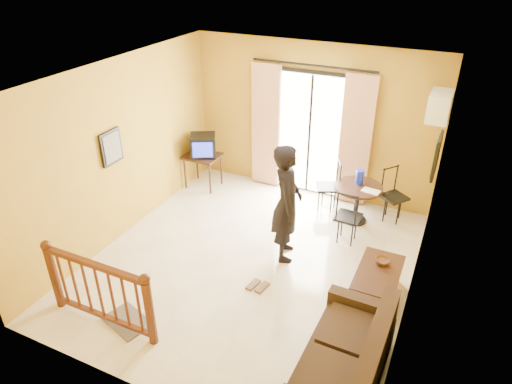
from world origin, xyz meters
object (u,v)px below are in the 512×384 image
at_px(coffee_table, 377,280).
at_px(sofa, 347,364).
at_px(television, 203,146).
at_px(standing_person, 287,203).
at_px(dining_table, 358,194).

distance_m(coffee_table, sofa, 1.53).
height_order(television, sofa, television).
bearing_deg(television, standing_person, -60.14).
xyz_separation_m(coffee_table, sofa, (0.00, -1.53, 0.02)).
bearing_deg(sofa, television, 139.78).
relative_size(sofa, standing_person, 0.96).
bearing_deg(sofa, dining_table, 103.96).
bearing_deg(coffee_table, sofa, -89.85).
bearing_deg(standing_person, television, 36.96).
xyz_separation_m(television, coffee_table, (3.72, -1.76, -0.57)).
distance_m(dining_table, standing_person, 1.63).
relative_size(dining_table, standing_person, 0.44).
relative_size(dining_table, coffee_table, 0.82).
bearing_deg(coffee_table, television, 154.68).
distance_m(dining_table, sofa, 3.40).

